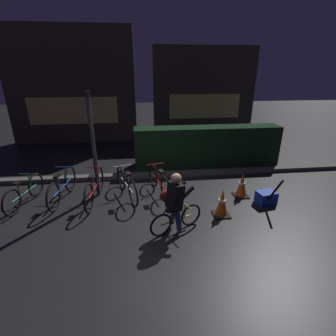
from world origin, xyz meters
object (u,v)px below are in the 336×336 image
Objects in this scene: street_post at (93,147)px; closed_umbrella at (273,193)px; parked_bike_right_mid at (159,182)px; traffic_cone_far at (242,185)px; blue_crate at (266,197)px; parked_bike_leftmost at (25,193)px; parked_bike_center_left at (95,188)px; traffic_cone_near at (222,203)px; parked_bike_left_mid at (62,187)px; parked_bike_center_right at (127,185)px; cyclist at (175,203)px.

street_post is 3.04× the size of closed_umbrella.
parked_bike_right_mid is 2.73m from closed_umbrella.
traffic_cone_far reaches higher than blue_crate.
parked_bike_center_left reaches higher than parked_bike_leftmost.
parked_bike_right_mid is 1.75m from traffic_cone_near.
closed_umbrella reaches higher than parked_bike_right_mid.
traffic_cone_near reaches higher than traffic_cone_far.
parked_bike_leftmost is 3.20m from parked_bike_right_mid.
parked_bike_leftmost is 5.78m from closed_umbrella.
closed_umbrella is at bearing -87.96° from blue_crate.
traffic_cone_near is (4.48, -0.98, -0.01)m from parked_bike_leftmost.
closed_umbrella is (4.90, -0.98, 0.05)m from parked_bike_left_mid.
parked_bike_center_left reaches higher than parked_bike_right_mid.
blue_crate is at bearing 155.58° from closed_umbrella.
cyclist reaches higher than parked_bike_center_right.
traffic_cone_far is at bearing 8.95° from cyclist.
parked_bike_center_right is 1.27× the size of cyclist.
parked_bike_center_right is at bearing -15.74° from street_post.
parked_bike_right_mid is (3.19, 0.22, 0.02)m from parked_bike_leftmost.
parked_bike_leftmost is 1.20× the size of cyclist.
parked_bike_left_mid is 1.56m from parked_bike_center_right.
blue_crate is (3.33, -0.69, -0.20)m from parked_bike_center_right.
street_post is at bearing 172.39° from traffic_cone_far.
parked_bike_left_mid reaches higher than traffic_cone_far.
street_post is 1.73× the size of parked_bike_leftmost.
closed_umbrella is at bearing -94.09° from parked_bike_left_mid.
cyclist is (-1.89, -1.24, 0.33)m from traffic_cone_far.
parked_bike_leftmost is 4.58m from traffic_cone_near.
parked_bike_right_mid is (2.37, 0.07, -0.01)m from parked_bike_left_mid.
parked_bike_right_mid is 3.55× the size of blue_crate.
parked_bike_left_mid is 1.06× the size of parked_bike_center_right.
parked_bike_center_left reaches higher than traffic_cone_far.
parked_bike_right_mid is 1.25× the size of cyclist.
parked_bike_left_mid is at bearing 84.95° from parked_bike_center_left.
parked_bike_center_left is at bearing -94.10° from street_post.
parked_bike_center_right is 1.84m from cyclist.
street_post is at bearing 71.10° from parked_bike_right_mid.
street_post is at bearing -132.19° from closed_umbrella.
parked_bike_leftmost is 5.26m from traffic_cone_far.
street_post reaches higher than cyclist.
parked_bike_right_mid is 2.51× the size of traffic_cone_far.
parked_bike_center_left is at bearing -77.80° from parked_bike_leftmost.
cyclist is at bearing -166.25° from parked_bike_center_right.
parked_bike_left_mid reaches higher than parked_bike_leftmost.
parked_bike_leftmost is 0.84m from parked_bike_left_mid.
parked_bike_center_left is (0.79, -0.15, 0.00)m from parked_bike_left_mid.
street_post is 3.28m from traffic_cone_near.
parked_bike_center_right reaches higher than blue_crate.
parked_bike_leftmost reaches higher than traffic_cone_far.
parked_bike_center_right is at bearing -76.12° from parked_bike_center_left.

